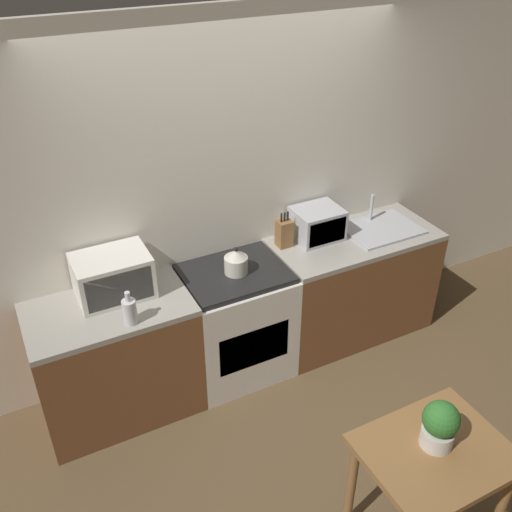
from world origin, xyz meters
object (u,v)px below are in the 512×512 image
object	(u,v)px
toaster_oven	(317,224)
stove_range	(236,322)
bottle	(130,311)
dining_table	(433,465)
microwave	(113,276)
kettle	(236,262)

from	to	relation	value
toaster_oven	stove_range	bearing A→B (deg)	-169.79
bottle	dining_table	distance (m)	1.92
stove_range	dining_table	bearing A→B (deg)	-79.55
toaster_oven	bottle	bearing A→B (deg)	-167.27
stove_range	microwave	distance (m)	1.02
microwave	kettle	bearing A→B (deg)	-8.82
microwave	dining_table	size ratio (longest dim) A/B	0.64
microwave	bottle	world-z (taller)	microwave
kettle	dining_table	world-z (taller)	kettle
stove_range	microwave	size ratio (longest dim) A/B	1.87
bottle	toaster_oven	distance (m)	1.61
kettle	dining_table	xyz separation A→B (m)	(0.31, -1.72, -0.37)
stove_range	dining_table	size ratio (longest dim) A/B	1.20
dining_table	bottle	bearing A→B (deg)	126.77
microwave	toaster_oven	size ratio (longest dim) A/B	1.34
stove_range	bottle	xyz separation A→B (m)	(-0.81, -0.22, 0.54)
bottle	dining_table	xyz separation A→B (m)	(1.13, -1.51, -0.37)
dining_table	toaster_oven	bearing A→B (deg)	76.65
bottle	dining_table	bearing A→B (deg)	-53.23
bottle	microwave	bearing A→B (deg)	91.05
stove_range	dining_table	xyz separation A→B (m)	(0.32, -1.73, 0.17)
stove_range	kettle	distance (m)	0.54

